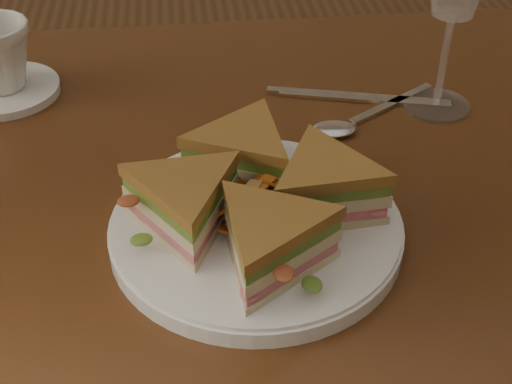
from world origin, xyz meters
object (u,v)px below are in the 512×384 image
at_px(table, 292,265).
at_px(spoon, 348,123).
at_px(sandwich_wedges, 256,197).
at_px(knife, 351,98).
at_px(plate, 256,229).
at_px(saucer, 5,90).

height_order(table, spoon, spoon).
xyz_separation_m(sandwich_wedges, knife, (0.14, 0.23, -0.04)).
height_order(sandwich_wedges, knife, sandwich_wedges).
xyz_separation_m(plate, sandwich_wedges, (0.00, -0.00, 0.04)).
bearing_deg(table, saucer, 143.88).
bearing_deg(saucer, sandwich_wedges, -47.16).
relative_size(plate, sandwich_wedges, 1.04).
bearing_deg(spoon, sandwich_wedges, -158.14).
distance_m(sandwich_wedges, spoon, 0.21).
bearing_deg(table, knife, 60.87).
xyz_separation_m(plate, knife, (0.14, 0.23, -0.01)).
xyz_separation_m(spoon, knife, (0.02, 0.06, -0.00)).
bearing_deg(sandwich_wedges, table, 52.87).
bearing_deg(sandwich_wedges, spoon, 54.26).
height_order(spoon, knife, spoon).
relative_size(plate, spoon, 1.63).
bearing_deg(table, plate, -127.13).
bearing_deg(spoon, table, -157.37).
bearing_deg(knife, sandwich_wedges, -106.18).
distance_m(plate, saucer, 0.39).
bearing_deg(knife, table, -103.94).
xyz_separation_m(sandwich_wedges, spoon, (0.12, 0.17, -0.04)).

